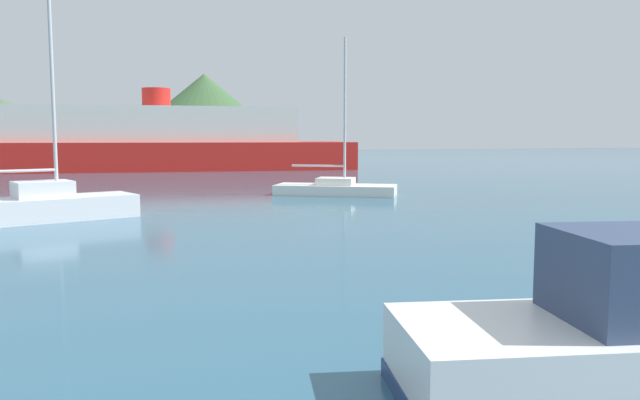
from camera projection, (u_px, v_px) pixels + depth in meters
name	position (u px, v px, depth m)	size (l,w,h in m)	color
sailboat_inner	(44.00, 205.00, 20.56)	(6.14, 3.61, 9.44)	silver
sailboat_middle	(336.00, 187.00, 29.68)	(5.97, 4.69, 7.36)	white
ferry_distant	(157.00, 142.00, 52.57)	(33.44, 13.51, 6.78)	red
hill_west	(2.00, 127.00, 94.24)	(47.84, 47.84, 8.36)	#4C6647
hill_central	(205.00, 113.00, 114.61)	(34.66, 34.66, 14.19)	#3D6038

